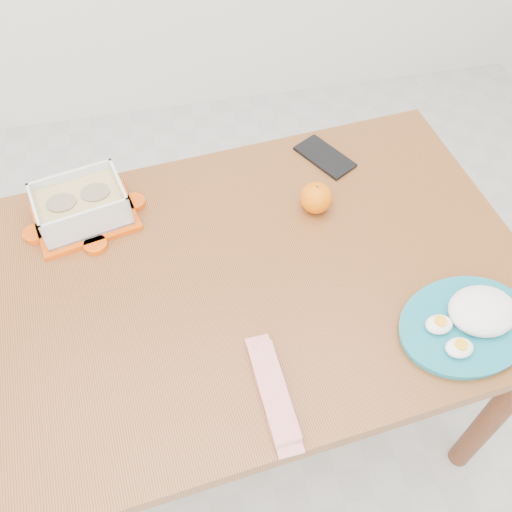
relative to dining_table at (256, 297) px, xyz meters
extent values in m
plane|color=#B7B7B2|center=(-0.10, -0.16, -0.65)|extent=(3.50, 3.50, 0.00)
cube|color=brown|center=(0.00, 0.00, 0.08)|extent=(1.29, 0.93, 0.04)
cylinder|color=#622E18|center=(0.58, -0.29, -0.30)|extent=(0.06, 0.06, 0.71)
cylinder|color=#622E18|center=(-0.58, 0.29, -0.30)|extent=(0.06, 0.06, 0.71)
cylinder|color=#622E18|center=(0.51, 0.40, -0.30)|extent=(0.06, 0.06, 0.71)
cube|color=#E14B06|center=(-0.36, 0.23, 0.10)|extent=(0.26, 0.22, 0.01)
cube|color=silver|center=(-0.36, 0.23, 0.15)|extent=(0.23, 0.19, 0.08)
cube|color=tan|center=(-0.36, 0.23, 0.14)|extent=(0.21, 0.17, 0.05)
cylinder|color=#8C815C|center=(-0.40, 0.23, 0.16)|extent=(0.08, 0.08, 0.02)
cylinder|color=#8C815C|center=(-0.33, 0.24, 0.16)|extent=(0.08, 0.08, 0.02)
sphere|color=#E86004|center=(0.18, 0.16, 0.14)|extent=(0.08, 0.08, 0.08)
cylinder|color=#177383|center=(0.39, -0.23, 0.11)|extent=(0.34, 0.34, 0.02)
ellipsoid|color=white|center=(0.43, -0.21, 0.14)|extent=(0.17, 0.15, 0.06)
ellipsoid|color=white|center=(0.33, -0.22, 0.13)|extent=(0.06, 0.06, 0.03)
ellipsoid|color=white|center=(0.35, -0.28, 0.13)|extent=(0.06, 0.06, 0.03)
cube|color=red|center=(-0.03, -0.29, 0.11)|extent=(0.06, 0.21, 0.02)
cube|color=black|center=(0.25, 0.32, 0.10)|extent=(0.15, 0.18, 0.01)
camera|label=1|loc=(-0.15, -0.72, 1.12)|focal=40.00mm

